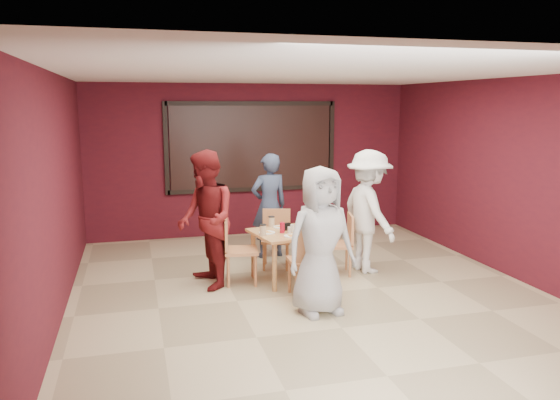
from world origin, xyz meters
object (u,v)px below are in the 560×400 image
object	(u,v)px
diner_left	(206,220)
diner_right	(369,211)
chair_right	(342,240)
diner_back	(269,206)
dining_table	(286,237)
chair_front	(309,257)
chair_back	(276,235)
chair_left	(235,246)
diner_front	(320,241)

from	to	relation	value
diner_left	diner_right	size ratio (longest dim) A/B	1.03
chair_right	diner_back	distance (m)	1.45
diner_right	dining_table	bearing A→B (deg)	86.93
chair_front	chair_back	world-z (taller)	chair_front
chair_back	diner_back	size ratio (longest dim) A/B	0.52
dining_table	chair_left	distance (m)	0.72
diner_front	dining_table	bearing A→B (deg)	83.78
chair_back	diner_left	distance (m)	1.39
chair_left	diner_left	bearing A→B (deg)	-174.49
chair_back	diner_left	world-z (taller)	diner_left
chair_back	dining_table	bearing A→B (deg)	-92.52
dining_table	chair_left	size ratio (longest dim) A/B	1.11
chair_left	dining_table	bearing A→B (deg)	-3.69
dining_table	diner_back	distance (m)	1.25
diner_left	chair_right	bearing A→B (deg)	84.04
chair_left	diner_right	world-z (taller)	diner_right
chair_left	diner_left	xyz separation A→B (m)	(-0.40, -0.04, 0.40)
chair_front	diner_left	world-z (taller)	diner_left
diner_back	diner_left	xyz separation A→B (m)	(-1.17, -1.22, 0.09)
chair_left	chair_right	bearing A→B (deg)	0.67
chair_front	chair_left	world-z (taller)	chair_front
diner_front	diner_left	bearing A→B (deg)	123.88
chair_left	diner_left	distance (m)	0.56
chair_right	chair_back	bearing A→B (deg)	143.45
dining_table	chair_back	bearing A→B (deg)	87.48
diner_front	diner_left	xyz separation A→B (m)	(-1.16, 1.27, 0.05)
chair_right	diner_left	bearing A→B (deg)	-178.35
diner_back	diner_right	distance (m)	1.66
dining_table	chair_right	distance (m)	0.86
chair_back	diner_back	bearing A→B (deg)	86.88
diner_back	diner_front	bearing A→B (deg)	80.21
diner_left	diner_front	bearing A→B (deg)	34.83
diner_right	chair_front	bearing A→B (deg)	118.97
dining_table	diner_right	xyz separation A→B (m)	(1.27, 0.10, 0.28)
diner_right	diner_left	bearing A→B (deg)	84.69
diner_right	diner_front	bearing A→B (deg)	130.68
chair_front	chair_left	size ratio (longest dim) A/B	1.02
diner_right	chair_right	bearing A→B (deg)	87.11
diner_front	chair_left	bearing A→B (deg)	111.73
dining_table	diner_right	size ratio (longest dim) A/B	0.57
dining_table	diner_front	bearing A→B (deg)	-87.66
diner_back	diner_left	bearing A→B (deg)	36.73
chair_back	diner_front	bearing A→B (deg)	-89.35
dining_table	diner_right	distance (m)	1.30
chair_right	diner_front	xyz separation A→B (m)	(-0.80, -1.32, 0.37)
diner_left	diner_right	xyz separation A→B (m)	(2.37, 0.09, -0.03)
chair_back	diner_front	distance (m)	1.97
chair_back	chair_right	world-z (taller)	chair_right
chair_right	diner_front	distance (m)	1.59
diner_back	diner_right	size ratio (longest dim) A/B	0.93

